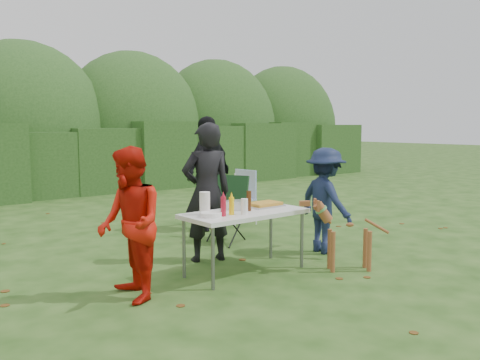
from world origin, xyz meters
TOP-DOWN VIEW (x-y plane):
  - ground at (0.00, 0.00)m, footprint 80.00×80.00m
  - hedge_row at (0.00, 8.00)m, footprint 22.00×1.40m
  - shrub_backdrop at (0.00, 9.60)m, footprint 20.00×2.60m
  - folding_table at (-0.36, -0.01)m, footprint 1.50×0.70m
  - person_cook at (-0.39, 0.72)m, footprint 0.75×0.61m
  - person_red_jacket at (-1.86, -0.01)m, footprint 0.72×0.85m
  - person_black_puffy at (0.78, 2.30)m, footprint 1.21×0.81m
  - child at (1.11, 0.03)m, footprint 0.67×1.00m
  - dog at (0.68, -0.73)m, footprint 0.94×0.80m
  - camping_chair at (0.48, 1.44)m, footprint 0.84×0.84m
  - lawn_chair at (1.43, 2.37)m, footprint 0.63×0.63m
  - food_tray at (0.05, 0.10)m, footprint 0.45×0.30m
  - focaccia_bread at (0.05, 0.10)m, footprint 0.40×0.26m
  - mustard_bottle at (-0.62, -0.08)m, footprint 0.06×0.06m
  - ketchup_bottle at (-0.76, -0.10)m, footprint 0.06×0.06m
  - beer_bottle at (-0.31, -0.01)m, footprint 0.06×0.06m
  - paper_towel_roll at (-0.86, 0.12)m, footprint 0.12×0.12m
  - cup_stack at (-0.50, -0.16)m, footprint 0.08×0.08m
  - pasta_bowl at (-0.34, 0.19)m, footprint 0.26×0.26m
  - plate_stack at (-0.89, -0.04)m, footprint 0.24×0.24m

SIDE VIEW (x-z plane):
  - ground at x=0.00m, z-range 0.00..0.00m
  - dog at x=0.68m, z-range 0.00..0.85m
  - lawn_chair at x=1.43m, z-range 0.00..0.97m
  - camping_chair at x=0.48m, z-range 0.00..0.99m
  - folding_table at x=-0.36m, z-range 0.32..1.06m
  - child at x=1.11m, z-range 0.00..1.45m
  - food_tray at x=0.05m, z-range 0.74..0.76m
  - plate_stack at x=-0.89m, z-range 0.74..0.79m
  - person_red_jacket at x=-1.86m, z-range 0.00..1.55m
  - focaccia_bread at x=0.05m, z-range 0.76..0.80m
  - pasta_bowl at x=-0.34m, z-range 0.74..0.84m
  - cup_stack at x=-0.50m, z-range 0.74..0.92m
  - mustard_bottle at x=-0.62m, z-range 0.74..0.94m
  - hedge_row at x=0.00m, z-range 0.00..1.70m
  - ketchup_bottle at x=-0.76m, z-range 0.74..0.96m
  - beer_bottle at x=-0.31m, z-range 0.74..0.98m
  - paper_towel_roll at x=-0.86m, z-range 0.74..1.00m
  - person_cook at x=-0.39m, z-range 0.00..1.79m
  - person_black_puffy at x=0.78m, z-range 0.00..1.90m
  - shrub_backdrop at x=0.00m, z-range 0.00..3.20m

